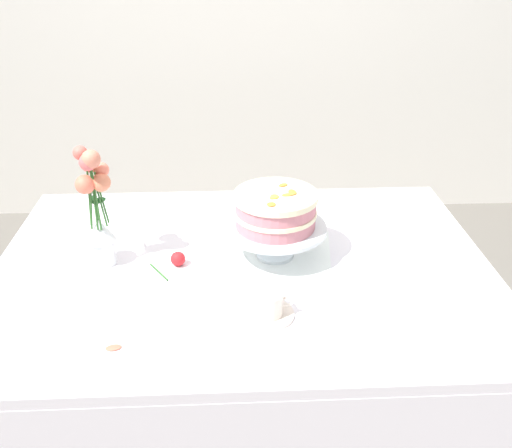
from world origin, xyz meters
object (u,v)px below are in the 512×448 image
dining_table (244,294)px  flower_vase (97,208)px  layer_cake (276,210)px  teacup (267,306)px  fallen_rose (177,260)px  cake_stand (275,231)px

dining_table → flower_vase: flower_vase is taller
layer_cake → teacup: (-0.04, -0.28, -0.12)m
layer_cake → fallen_rose: layer_cake is taller
cake_stand → dining_table: bearing=-148.6°
flower_vase → fallen_rose: 0.26m
layer_cake → flower_vase: flower_vase is taller
fallen_rose → cake_stand: bearing=8.4°
dining_table → teacup: size_ratio=10.48×
teacup → flower_vase: bearing=149.0°
teacup → cake_stand: bearing=81.8°
teacup → fallen_rose: 0.34m
layer_cake → fallen_rose: size_ratio=2.29×
fallen_rose → layer_cake: bearing=8.4°
cake_stand → teacup: (-0.04, -0.28, -0.05)m
dining_table → layer_cake: (0.09, 0.06, 0.24)m
layer_cake → teacup: 0.31m
cake_stand → layer_cake: layer_cake is taller
dining_table → teacup: (0.05, -0.22, 0.12)m
cake_stand → teacup: bearing=-98.2°
layer_cake → flower_vase: bearing=-178.5°
dining_table → layer_cake: layer_cake is taller
cake_stand → teacup: 0.29m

